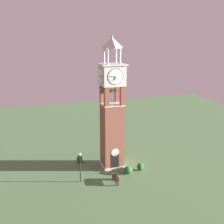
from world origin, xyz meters
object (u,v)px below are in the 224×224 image
Objects in this scene: clock_tower at (112,115)px; trash_bin at (114,177)px; park_bench at (116,179)px; lamp_post at (80,162)px.

clock_tower reaches higher than trash_bin.
park_bench reaches higher than trash_bin.
lamp_post reaches higher than park_bench.
clock_tower is 8.41m from park_bench.
park_bench is 4.94m from lamp_post.
park_bench is at bearing -92.25° from trash_bin.
lamp_post reaches higher than trash_bin.
clock_tower is 10.99× the size of park_bench.
clock_tower is 7.60m from lamp_post.
lamp_post is at bearing 159.08° from park_bench.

